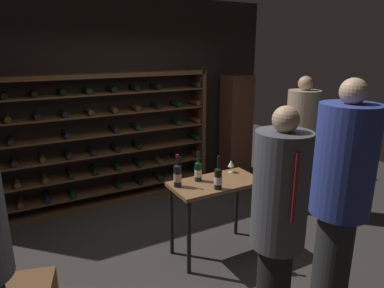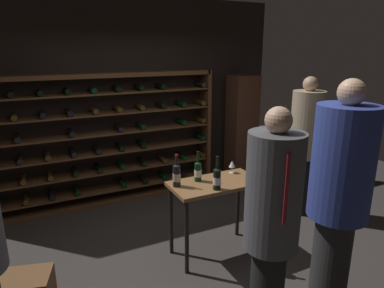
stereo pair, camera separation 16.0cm
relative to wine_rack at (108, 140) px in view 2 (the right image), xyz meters
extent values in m
plane|color=#383330|center=(0.36, -1.89, -0.95)|extent=(10.19, 10.19, 0.00)
cube|color=black|center=(0.36, 0.21, 0.54)|extent=(4.95, 0.10, 2.98)
cube|color=brown|center=(1.61, 0.00, 0.01)|extent=(0.06, 0.32, 1.92)
cube|color=brown|center=(0.01, 0.00, 0.94)|extent=(3.20, 0.32, 0.06)
cube|color=brown|center=(0.01, 0.00, -0.92)|extent=(3.20, 0.32, 0.06)
cube|color=brown|center=(0.01, 0.00, -0.74)|extent=(3.12, 0.32, 0.02)
cylinder|color=#4C3314|center=(-1.16, 0.00, -0.69)|extent=(0.08, 0.30, 0.08)
cylinder|color=black|center=(-0.83, 0.00, -0.69)|extent=(0.08, 0.30, 0.08)
cylinder|color=black|center=(-0.50, 0.00, -0.69)|extent=(0.08, 0.30, 0.08)
cylinder|color=black|center=(0.17, 0.00, -0.69)|extent=(0.08, 0.30, 0.08)
cylinder|color=black|center=(0.51, 0.00, -0.69)|extent=(0.08, 0.30, 0.08)
cylinder|color=black|center=(0.84, 0.00, -0.69)|extent=(0.08, 0.30, 0.08)
cylinder|color=black|center=(1.17, 0.00, -0.69)|extent=(0.08, 0.30, 0.08)
cylinder|color=black|center=(1.51, 0.00, -0.69)|extent=(0.08, 0.30, 0.08)
cube|color=brown|center=(0.01, 0.00, -0.46)|extent=(3.12, 0.32, 0.02)
cylinder|color=#4C3314|center=(-1.16, 0.00, -0.40)|extent=(0.08, 0.30, 0.08)
cylinder|color=#4C3314|center=(-0.83, 0.00, -0.40)|extent=(0.08, 0.30, 0.08)
cylinder|color=black|center=(-0.50, 0.00, -0.40)|extent=(0.08, 0.30, 0.08)
cylinder|color=black|center=(-0.16, 0.00, -0.40)|extent=(0.08, 0.30, 0.08)
cylinder|color=black|center=(0.17, 0.00, -0.40)|extent=(0.08, 0.30, 0.08)
cylinder|color=black|center=(0.51, 0.00, -0.40)|extent=(0.08, 0.30, 0.08)
cylinder|color=#4C3314|center=(0.84, 0.00, -0.40)|extent=(0.08, 0.30, 0.08)
cylinder|color=black|center=(1.17, 0.00, -0.40)|extent=(0.08, 0.30, 0.08)
cylinder|color=#4C3314|center=(1.51, 0.00, -0.40)|extent=(0.08, 0.30, 0.08)
cube|color=brown|center=(0.01, 0.00, -0.17)|extent=(3.12, 0.32, 0.02)
cylinder|color=black|center=(-1.16, 0.00, -0.11)|extent=(0.08, 0.30, 0.08)
cylinder|color=#4C3314|center=(-0.83, 0.00, -0.11)|extent=(0.08, 0.30, 0.08)
cylinder|color=black|center=(-0.50, 0.00, -0.11)|extent=(0.08, 0.30, 0.08)
cylinder|color=black|center=(-0.16, 0.00, -0.11)|extent=(0.08, 0.30, 0.08)
cylinder|color=black|center=(0.17, 0.00, -0.11)|extent=(0.08, 0.30, 0.08)
cylinder|color=black|center=(0.51, 0.00, -0.11)|extent=(0.08, 0.30, 0.08)
cylinder|color=black|center=(1.51, 0.00, -0.11)|extent=(0.08, 0.30, 0.08)
cube|color=brown|center=(0.01, 0.00, 0.12)|extent=(3.12, 0.32, 0.02)
cylinder|color=black|center=(-1.16, 0.00, 0.17)|extent=(0.08, 0.30, 0.08)
cylinder|color=black|center=(-0.50, 0.00, 0.17)|extent=(0.08, 0.30, 0.08)
cylinder|color=black|center=(0.17, 0.00, 0.17)|extent=(0.08, 0.30, 0.08)
cylinder|color=black|center=(0.51, 0.00, 0.17)|extent=(0.08, 0.30, 0.08)
cylinder|color=black|center=(1.17, 0.00, 0.17)|extent=(0.08, 0.30, 0.08)
cylinder|color=#4C3314|center=(1.51, 0.00, 0.17)|extent=(0.08, 0.30, 0.08)
cube|color=brown|center=(0.01, 0.00, 0.40)|extent=(3.12, 0.32, 0.02)
cylinder|color=#4C3314|center=(-1.16, 0.00, 0.46)|extent=(0.08, 0.30, 0.08)
cylinder|color=black|center=(-0.83, 0.00, 0.46)|extent=(0.08, 0.30, 0.08)
cylinder|color=black|center=(-0.50, 0.00, 0.46)|extent=(0.08, 0.30, 0.08)
cylinder|color=#4C3314|center=(-0.16, 0.00, 0.46)|extent=(0.08, 0.30, 0.08)
cylinder|color=#4C3314|center=(0.17, 0.00, 0.46)|extent=(0.08, 0.30, 0.08)
cylinder|color=#4C3314|center=(0.51, 0.00, 0.46)|extent=(0.08, 0.30, 0.08)
cylinder|color=black|center=(0.84, 0.00, 0.46)|extent=(0.08, 0.30, 0.08)
cylinder|color=black|center=(1.17, 0.00, 0.46)|extent=(0.08, 0.30, 0.08)
cylinder|color=#4C3314|center=(1.51, 0.00, 0.46)|extent=(0.08, 0.30, 0.08)
cube|color=brown|center=(0.01, 0.00, 0.69)|extent=(3.12, 0.32, 0.02)
cylinder|color=black|center=(-1.16, 0.00, 0.75)|extent=(0.08, 0.30, 0.08)
cylinder|color=black|center=(-0.83, 0.00, 0.75)|extent=(0.08, 0.30, 0.08)
cylinder|color=black|center=(-0.50, 0.00, 0.75)|extent=(0.08, 0.30, 0.08)
cylinder|color=black|center=(-0.16, 0.00, 0.75)|extent=(0.08, 0.30, 0.08)
cylinder|color=black|center=(0.17, 0.00, 0.75)|extent=(0.08, 0.30, 0.08)
cylinder|color=black|center=(0.51, 0.00, 0.75)|extent=(0.08, 0.30, 0.08)
cylinder|color=black|center=(0.84, 0.00, 0.75)|extent=(0.08, 0.30, 0.08)
cylinder|color=black|center=(1.51, 0.00, 0.75)|extent=(0.08, 0.30, 0.08)
cube|color=brown|center=(0.72, -1.89, -0.11)|extent=(0.98, 0.51, 0.04)
cylinder|color=black|center=(0.28, -2.09, -0.54)|extent=(0.04, 0.04, 0.82)
cylinder|color=black|center=(1.17, -2.09, -0.54)|extent=(0.04, 0.04, 0.82)
cylinder|color=black|center=(0.28, -1.69, -0.54)|extent=(0.04, 0.04, 0.82)
cylinder|color=black|center=(1.17, -1.69, -0.54)|extent=(0.04, 0.04, 0.82)
cylinder|color=#2B2B2B|center=(1.25, -3.04, -0.51)|extent=(0.32, 0.32, 0.88)
cylinder|color=#2D3D8C|center=(1.25, -3.04, 0.40)|extent=(0.50, 0.50, 0.95)
sphere|color=tan|center=(1.25, -3.04, 0.97)|extent=(0.22, 0.22, 0.22)
cylinder|color=black|center=(2.31, -1.55, -0.54)|extent=(0.28, 0.28, 0.82)
cylinder|color=tan|center=(2.31, -1.55, 0.32)|extent=(0.42, 0.42, 0.89)
sphere|color=tan|center=(2.31, -1.55, 0.85)|extent=(0.20, 0.20, 0.20)
cylinder|color=#4C4C51|center=(0.51, -3.08, 0.30)|extent=(0.41, 0.41, 0.88)
sphere|color=tan|center=(0.51, -3.08, 0.83)|extent=(0.19, 0.19, 0.19)
cube|color=maroon|center=(0.44, -3.28, 0.41)|extent=(0.05, 0.02, 0.49)
cube|color=#4C2D1E|center=(2.18, -0.24, -0.04)|extent=(0.44, 0.36, 1.83)
cylinder|color=black|center=(0.30, -1.81, 0.02)|extent=(0.08, 0.08, 0.23)
cone|color=black|center=(0.30, -1.81, 0.15)|extent=(0.08, 0.08, 0.03)
cylinder|color=black|center=(0.30, -1.81, 0.20)|extent=(0.03, 0.03, 0.08)
cylinder|color=maroon|center=(0.30, -1.81, 0.25)|extent=(0.03, 0.03, 0.02)
cylinder|color=#C6B28C|center=(0.30, -1.81, 0.01)|extent=(0.08, 0.08, 0.09)
cylinder|color=black|center=(0.57, -1.77, 0.01)|extent=(0.08, 0.08, 0.20)
cone|color=black|center=(0.57, -1.77, 0.12)|extent=(0.08, 0.08, 0.03)
cylinder|color=black|center=(0.57, -1.77, 0.18)|extent=(0.03, 0.03, 0.09)
cylinder|color=black|center=(0.57, -1.77, 0.23)|extent=(0.03, 0.03, 0.02)
cylinder|color=silver|center=(0.57, -1.77, 0.00)|extent=(0.08, 0.08, 0.08)
cylinder|color=black|center=(0.64, -2.06, 0.01)|extent=(0.08, 0.08, 0.21)
cone|color=black|center=(0.64, -2.06, 0.13)|extent=(0.08, 0.08, 0.03)
cylinder|color=black|center=(0.64, -2.06, 0.19)|extent=(0.03, 0.03, 0.10)
cylinder|color=black|center=(0.64, -2.06, 0.25)|extent=(0.03, 0.03, 0.02)
cylinder|color=silver|center=(0.64, -2.06, 0.00)|extent=(0.08, 0.08, 0.08)
cylinder|color=silver|center=(1.03, -1.73, -0.09)|extent=(0.07, 0.07, 0.00)
cylinder|color=silver|center=(1.03, -1.73, -0.05)|extent=(0.01, 0.01, 0.07)
cone|color=silver|center=(1.03, -1.73, 0.02)|extent=(0.07, 0.07, 0.07)
cylinder|color=#590A14|center=(1.03, -1.73, 0.00)|extent=(0.04, 0.04, 0.03)
camera|label=1|loc=(-1.17, -4.79, 1.31)|focal=32.08mm
camera|label=2|loc=(-1.03, -4.87, 1.31)|focal=32.08mm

